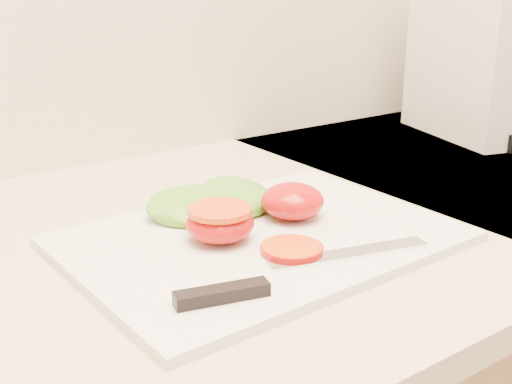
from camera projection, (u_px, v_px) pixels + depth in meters
cutting_board at (261, 239)px, 0.69m from camera, size 0.41×0.30×0.01m
tomato_half_dome at (293, 201)px, 0.73m from camera, size 0.07×0.07×0.04m
tomato_half_cut at (220, 222)px, 0.66m from camera, size 0.07×0.07×0.04m
tomato_slice_0 at (292, 249)px, 0.64m from camera, size 0.06×0.06×0.01m
lettuce_leaf_0 at (205, 205)px, 0.73m from camera, size 0.16×0.13×0.03m
lettuce_leaf_1 at (238, 195)px, 0.77m from camera, size 0.14×0.15×0.03m
knife at (277, 276)px, 0.58m from camera, size 0.28×0.06×0.01m
appliance at (495, 49)px, 1.12m from camera, size 0.26×0.30×0.30m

